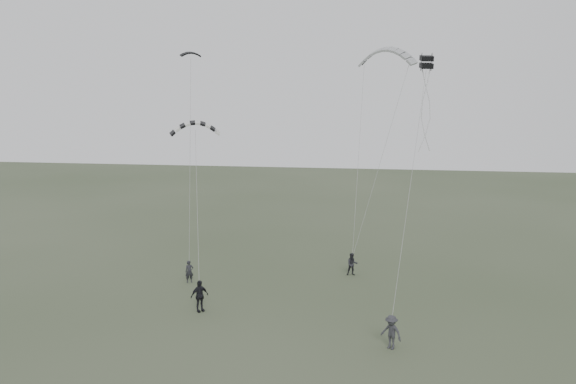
# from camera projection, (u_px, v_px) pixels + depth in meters

# --- Properties ---
(ground) EXTENTS (140.00, 140.00, 0.00)m
(ground) POSITION_uv_depth(u_px,v_px,m) (252.00, 312.00, 34.07)
(ground) COLOR #35422A
(ground) RESTS_ON ground
(flyer_left) EXTENTS (0.68, 0.59, 1.57)m
(flyer_left) POSITION_uv_depth(u_px,v_px,m) (189.00, 272.00, 39.28)
(flyer_left) COLOR black
(flyer_left) RESTS_ON ground
(flyer_right) EXTENTS (0.91, 0.77, 1.66)m
(flyer_right) POSITION_uv_depth(u_px,v_px,m) (352.00, 264.00, 40.88)
(flyer_right) COLOR #222227
(flyer_right) RESTS_ON ground
(flyer_center) EXTENTS (1.15, 1.14, 1.96)m
(flyer_center) POSITION_uv_depth(u_px,v_px,m) (199.00, 296.00, 33.95)
(flyer_center) COLOR black
(flyer_center) RESTS_ON ground
(flyer_far) EXTENTS (1.34, 1.20, 1.81)m
(flyer_far) POSITION_uv_depth(u_px,v_px,m) (391.00, 332.00, 28.92)
(flyer_far) COLOR #2C2C31
(flyer_far) RESTS_ON ground
(kite_dark_small) EXTENTS (1.61, 1.28, 0.60)m
(kite_dark_small) POSITION_uv_depth(u_px,v_px,m) (191.00, 53.00, 41.84)
(kite_dark_small) COLOR black
(kite_dark_small) RESTS_ON flyer_left
(kite_pale_large) EXTENTS (4.64, 2.87, 1.99)m
(kite_pale_large) POSITION_uv_depth(u_px,v_px,m) (387.00, 49.00, 41.91)
(kite_pale_large) COLOR #95989A
(kite_pale_large) RESTS_ON flyer_right
(kite_striped) EXTENTS (3.50, 2.11, 1.41)m
(kite_striped) POSITION_uv_depth(u_px,v_px,m) (195.00, 123.00, 37.59)
(kite_striped) COLOR black
(kite_striped) RESTS_ON flyer_center
(kite_box) EXTENTS (0.85, 0.95, 0.86)m
(kite_box) POSITION_uv_depth(u_px,v_px,m) (426.00, 62.00, 33.98)
(kite_box) COLOR black
(kite_box) RESTS_ON flyer_far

